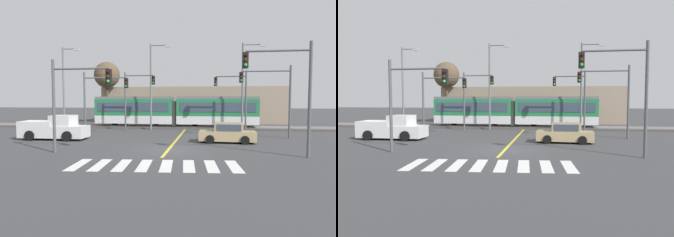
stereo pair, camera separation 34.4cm
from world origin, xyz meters
TOP-DOWN VIEW (x-y plane):
  - ground_plane at (0.00, 0.00)m, footprint 200.00×200.00m
  - track_bed at (0.00, 15.17)m, footprint 120.00×4.00m
  - rail_near at (0.00, 14.45)m, footprint 120.00×0.08m
  - rail_far at (0.00, 15.89)m, footprint 120.00×0.08m
  - light_rail_tram at (-1.29, 15.17)m, footprint 18.50×2.64m
  - crosswalk_stripe_0 at (-3.84, -5.13)m, footprint 0.80×2.84m
  - crosswalk_stripe_1 at (-2.74, -5.04)m, footprint 0.80×2.84m
  - crosswalk_stripe_2 at (-1.64, -4.94)m, footprint 0.80×2.84m
  - crosswalk_stripe_3 at (-0.55, -4.85)m, footprint 0.80×2.84m
  - crosswalk_stripe_4 at (0.55, -4.75)m, footprint 0.80×2.84m
  - crosswalk_stripe_5 at (1.64, -4.66)m, footprint 0.80×2.84m
  - crosswalk_stripe_6 at (2.74, -4.56)m, footprint 0.80×2.84m
  - crosswalk_stripe_7 at (3.84, -4.47)m, footprint 0.80×2.84m
  - lane_centre_line at (0.00, 5.19)m, footprint 0.20×15.98m
  - sedan_crossing at (3.99, 3.79)m, footprint 4.27×2.06m
  - pickup_truck at (-9.83, 3.72)m, footprint 5.42×2.28m
  - traffic_light_mid_right at (7.84, 6.99)m, footprint 4.25×0.38m
  - traffic_light_near_left at (-5.48, -2.06)m, footprint 3.75×0.38m
  - traffic_light_far_left at (-5.10, 11.43)m, footprint 3.25×0.38m
  - traffic_light_far_right at (5.17, 11.59)m, footprint 3.25×0.38m
  - traffic_light_mid_left at (-7.42, 7.37)m, footprint 4.25×0.38m
  - traffic_light_near_right at (6.90, -1.70)m, footprint 3.75×0.38m
  - street_lamp_west at (-13.10, 11.91)m, footprint 1.95×0.28m
  - street_lamp_centre at (-3.42, 12.44)m, footprint 2.20×0.28m
  - street_lamp_east at (6.17, 12.47)m, footprint 2.33×0.28m
  - bare_tree_far_west at (-11.41, 20.74)m, footprint 3.55×3.55m
  - building_backdrop_far at (0.16, 24.66)m, footprint 25.54×6.00m

SIDE VIEW (x-z plane):
  - ground_plane at x=0.00m, z-range 0.00..0.00m
  - lane_centre_line at x=0.00m, z-range 0.00..0.01m
  - crosswalk_stripe_0 at x=-3.84m, z-range 0.00..0.01m
  - crosswalk_stripe_1 at x=-2.74m, z-range 0.00..0.01m
  - crosswalk_stripe_2 at x=-1.64m, z-range 0.00..0.01m
  - crosswalk_stripe_3 at x=-0.55m, z-range 0.00..0.01m
  - crosswalk_stripe_4 at x=0.55m, z-range 0.00..0.01m
  - crosswalk_stripe_5 at x=1.64m, z-range 0.00..0.01m
  - crosswalk_stripe_6 at x=2.74m, z-range 0.00..0.01m
  - crosswalk_stripe_7 at x=3.84m, z-range 0.00..0.01m
  - track_bed at x=0.00m, z-range 0.00..0.18m
  - rail_near at x=0.00m, z-range 0.18..0.28m
  - rail_far at x=0.00m, z-range 0.18..0.28m
  - sedan_crossing at x=3.99m, z-range -0.06..1.46m
  - pickup_truck at x=-9.83m, z-range -0.15..1.83m
  - light_rail_tram at x=-1.29m, z-range 0.33..3.76m
  - building_backdrop_far at x=0.16m, z-range 0.00..5.05m
  - traffic_light_near_left at x=-5.48m, z-range 0.86..6.53m
  - traffic_light_mid_left at x=-7.42m, z-range 0.92..6.73m
  - traffic_light_far_right at x=5.17m, z-range 0.89..7.07m
  - traffic_light_far_left at x=-5.10m, z-range 0.99..7.09m
  - traffic_light_mid_right at x=7.84m, z-range 1.00..7.11m
  - traffic_light_near_right at x=6.90m, z-range 1.00..7.45m
  - street_lamp_west at x=-13.10m, z-range 0.55..9.52m
  - street_lamp_east at x=6.17m, z-range 0.60..9.65m
  - street_lamp_centre at x=-3.42m, z-range 0.59..9.79m
  - bare_tree_far_west at x=-11.41m, z-range 2.40..10.85m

